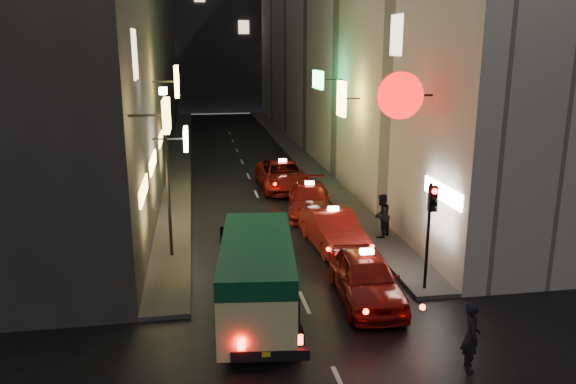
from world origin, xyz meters
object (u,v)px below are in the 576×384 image
minibus (257,271)px  traffic_light (431,214)px  taxi_near (366,273)px  lamp_post (167,162)px  pedestrian_crossing (472,332)px

minibus → traffic_light: bearing=9.2°
taxi_near → lamp_post: size_ratio=0.92×
minibus → pedestrian_crossing: minibus is taller
pedestrian_crossing → traffic_light: (0.70, 4.30, 1.68)m
taxi_near → traffic_light: 2.74m
traffic_light → lamp_post: (-8.20, 4.53, 1.04)m
minibus → taxi_near: bearing=12.6°
pedestrian_crossing → minibus: bearing=67.5°
traffic_light → lamp_post: lamp_post is taller
minibus → pedestrian_crossing: size_ratio=2.91×
taxi_near → traffic_light: size_ratio=1.64×
pedestrian_crossing → lamp_post: size_ratio=0.32×
taxi_near → lamp_post: lamp_post is taller
lamp_post → traffic_light: bearing=-28.9°
lamp_post → pedestrian_crossing: bearing=-49.6°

